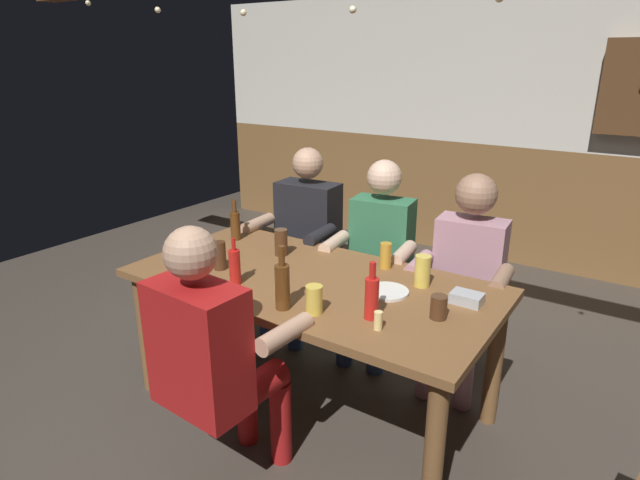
{
  "coord_description": "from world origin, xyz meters",
  "views": [
    {
      "loc": [
        1.41,
        -1.83,
        1.81
      ],
      "look_at": [
        0.0,
        0.28,
        0.93
      ],
      "focal_mm": 29.77,
      "sensor_mm": 36.0,
      "label": 1
    }
  ],
  "objects_px": {
    "table_candle": "(378,321)",
    "pint_glass_5": "(422,271)",
    "pint_glass_0": "(386,256)",
    "bottle_3": "(372,296)",
    "pint_glass_7": "(220,256)",
    "bottle_2": "(235,224)",
    "person_0": "(303,234)",
    "person_1": "(377,251)",
    "pint_glass_6": "(314,300)",
    "dining_table": "(311,296)",
    "person_3": "(213,351)",
    "bottle_0": "(282,285)",
    "pint_glass_4": "(201,278)",
    "pint_glass_3": "(186,239)",
    "bottle_1": "(235,266)",
    "pint_glass_1": "(439,307)",
    "plate_0": "(387,292)",
    "condiment_caddy": "(467,298)",
    "person_2": "(465,272)"
  },
  "relations": [
    {
      "from": "table_candle",
      "to": "pint_glass_5",
      "type": "height_order",
      "value": "pint_glass_5"
    },
    {
      "from": "table_candle",
      "to": "pint_glass_0",
      "type": "bearing_deg",
      "value": 114.74
    },
    {
      "from": "bottle_3",
      "to": "pint_glass_7",
      "type": "distance_m",
      "value": 0.93
    },
    {
      "from": "bottle_2",
      "to": "pint_glass_7",
      "type": "distance_m",
      "value": 0.48
    },
    {
      "from": "person_0",
      "to": "table_candle",
      "type": "bearing_deg",
      "value": 133.96
    },
    {
      "from": "person_1",
      "to": "pint_glass_6",
      "type": "xyz_separation_m",
      "value": [
        0.22,
        -1.0,
        0.13
      ]
    },
    {
      "from": "dining_table",
      "to": "person_3",
      "type": "xyz_separation_m",
      "value": [
        0.0,
        -0.7,
        0.03
      ]
    },
    {
      "from": "person_1",
      "to": "bottle_3",
      "type": "distance_m",
      "value": 1.03
    },
    {
      "from": "person_0",
      "to": "bottle_0",
      "type": "distance_m",
      "value": 1.24
    },
    {
      "from": "pint_glass_0",
      "to": "pint_glass_4",
      "type": "relative_size",
      "value": 1.29
    },
    {
      "from": "table_candle",
      "to": "pint_glass_7",
      "type": "xyz_separation_m",
      "value": [
        -1.0,
        0.12,
        0.04
      ]
    },
    {
      "from": "table_candle",
      "to": "bottle_2",
      "type": "distance_m",
      "value": 1.36
    },
    {
      "from": "bottle_3",
      "to": "pint_glass_3",
      "type": "relative_size",
      "value": 2.19
    },
    {
      "from": "bottle_1",
      "to": "pint_glass_1",
      "type": "relative_size",
      "value": 2.29
    },
    {
      "from": "pint_glass_6",
      "to": "person_3",
      "type": "bearing_deg",
      "value": -119.03
    },
    {
      "from": "plate_0",
      "to": "pint_glass_3",
      "type": "xyz_separation_m",
      "value": [
        -1.25,
        -0.11,
        0.05
      ]
    },
    {
      "from": "condiment_caddy",
      "to": "bottle_1",
      "type": "bearing_deg",
      "value": -157.49
    },
    {
      "from": "bottle_0",
      "to": "bottle_1",
      "type": "height_order",
      "value": "bottle_0"
    },
    {
      "from": "person_3",
      "to": "table_candle",
      "type": "bearing_deg",
      "value": 42.24
    },
    {
      "from": "table_candle",
      "to": "pint_glass_1",
      "type": "distance_m",
      "value": 0.29
    },
    {
      "from": "dining_table",
      "to": "bottle_2",
      "type": "distance_m",
      "value": 0.79
    },
    {
      "from": "pint_glass_5",
      "to": "pint_glass_6",
      "type": "relative_size",
      "value": 1.22
    },
    {
      "from": "person_0",
      "to": "pint_glass_1",
      "type": "distance_m",
      "value": 1.46
    },
    {
      "from": "bottle_2",
      "to": "bottle_3",
      "type": "bearing_deg",
      "value": -20.74
    },
    {
      "from": "pint_glass_0",
      "to": "pint_glass_3",
      "type": "xyz_separation_m",
      "value": [
        -1.1,
        -0.39,
        -0.01
      ]
    },
    {
      "from": "condiment_caddy",
      "to": "pint_glass_6",
      "type": "relative_size",
      "value": 1.09
    },
    {
      "from": "bottle_1",
      "to": "pint_glass_0",
      "type": "distance_m",
      "value": 0.79
    },
    {
      "from": "bottle_0",
      "to": "pint_glass_0",
      "type": "xyz_separation_m",
      "value": [
        0.16,
        0.68,
        -0.04
      ]
    },
    {
      "from": "bottle_2",
      "to": "bottle_3",
      "type": "height_order",
      "value": "bottle_3"
    },
    {
      "from": "person_3",
      "to": "pint_glass_4",
      "type": "bearing_deg",
      "value": 143.63
    },
    {
      "from": "bottle_3",
      "to": "pint_glass_4",
      "type": "bearing_deg",
      "value": -167.65
    },
    {
      "from": "bottle_3",
      "to": "pint_glass_5",
      "type": "xyz_separation_m",
      "value": [
        0.04,
        0.44,
        -0.02
      ]
    },
    {
      "from": "bottle_1",
      "to": "pint_glass_0",
      "type": "height_order",
      "value": "bottle_1"
    },
    {
      "from": "person_1",
      "to": "bottle_1",
      "type": "xyz_separation_m",
      "value": [
        -0.28,
        -0.96,
        0.16
      ]
    },
    {
      "from": "dining_table",
      "to": "pint_glass_0",
      "type": "relative_size",
      "value": 13.42
    },
    {
      "from": "bottle_0",
      "to": "pint_glass_1",
      "type": "distance_m",
      "value": 0.68
    },
    {
      "from": "bottle_3",
      "to": "pint_glass_3",
      "type": "height_order",
      "value": "bottle_3"
    },
    {
      "from": "plate_0",
      "to": "pint_glass_6",
      "type": "xyz_separation_m",
      "value": [
        -0.17,
        -0.36,
        0.06
      ]
    },
    {
      "from": "person_1",
      "to": "pint_glass_1",
      "type": "bearing_deg",
      "value": 124.97
    },
    {
      "from": "person_0",
      "to": "pint_glass_3",
      "type": "relative_size",
      "value": 10.57
    },
    {
      "from": "dining_table",
      "to": "pint_glass_7",
      "type": "distance_m",
      "value": 0.53
    },
    {
      "from": "bottle_2",
      "to": "pint_glass_0",
      "type": "bearing_deg",
      "value": 5.6
    },
    {
      "from": "person_3",
      "to": "pint_glass_7",
      "type": "distance_m",
      "value": 0.74
    },
    {
      "from": "bottle_0",
      "to": "bottle_2",
      "type": "relative_size",
      "value": 1.17
    },
    {
      "from": "bottle_1",
      "to": "pint_glass_7",
      "type": "distance_m",
      "value": 0.22
    },
    {
      "from": "person_3",
      "to": "bottle_0",
      "type": "height_order",
      "value": "person_3"
    },
    {
      "from": "person_1",
      "to": "condiment_caddy",
      "type": "distance_m",
      "value": 0.92
    },
    {
      "from": "table_candle",
      "to": "bottle_2",
      "type": "xyz_separation_m",
      "value": [
        -1.26,
        0.52,
        0.06
      ]
    },
    {
      "from": "pint_glass_4",
      "to": "pint_glass_5",
      "type": "xyz_separation_m",
      "value": [
        0.87,
        0.62,
        0.02
      ]
    },
    {
      "from": "person_2",
      "to": "table_candle",
      "type": "bearing_deg",
      "value": 82.72
    }
  ]
}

